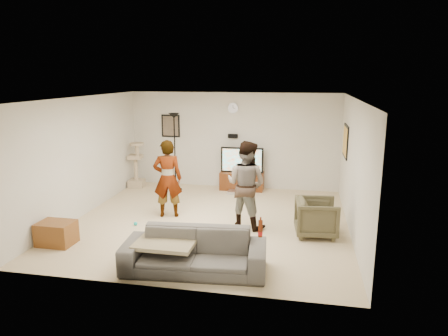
% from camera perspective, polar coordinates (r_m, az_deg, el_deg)
% --- Properties ---
extents(floor, '(5.50, 5.50, 0.02)m').
position_cam_1_polar(floor, '(8.51, -1.95, -7.46)').
color(floor, '#C5B18B').
rests_on(floor, ground).
extents(ceiling, '(5.50, 5.50, 0.02)m').
position_cam_1_polar(ceiling, '(8.00, -2.09, 9.74)').
color(ceiling, white).
rests_on(ceiling, wall_back).
extents(wall_back, '(5.50, 0.04, 2.50)m').
position_cam_1_polar(wall_back, '(10.81, 1.28, 3.82)').
color(wall_back, silver).
rests_on(wall_back, floor).
extents(wall_front, '(5.50, 0.04, 2.50)m').
position_cam_1_polar(wall_front, '(5.60, -8.41, -4.83)').
color(wall_front, silver).
rests_on(wall_front, floor).
extents(wall_left, '(0.04, 5.50, 2.50)m').
position_cam_1_polar(wall_left, '(9.17, -19.01, 1.50)').
color(wall_left, silver).
rests_on(wall_left, floor).
extents(wall_right, '(0.04, 5.50, 2.50)m').
position_cam_1_polar(wall_right, '(8.01, 17.52, 0.05)').
color(wall_right, silver).
rests_on(wall_right, floor).
extents(wall_clock, '(0.26, 0.04, 0.26)m').
position_cam_1_polar(wall_clock, '(10.68, 1.28, 8.30)').
color(wall_clock, white).
rests_on(wall_clock, wall_back).
extents(wall_speaker, '(0.25, 0.10, 0.10)m').
position_cam_1_polar(wall_speaker, '(10.73, 1.23, 4.45)').
color(wall_speaker, black).
rests_on(wall_speaker, wall_back).
extents(picture_back, '(0.42, 0.03, 0.52)m').
position_cam_1_polar(picture_back, '(11.16, -7.41, 5.81)').
color(picture_back, brown).
rests_on(picture_back, wall_back).
extents(picture_right, '(0.03, 0.78, 0.62)m').
position_cam_1_polar(picture_right, '(9.53, 16.49, 3.60)').
color(picture_right, gold).
rests_on(picture_right, wall_right).
extents(tv_stand, '(1.12, 0.45, 0.47)m').
position_cam_1_polar(tv_stand, '(10.74, 2.50, -1.79)').
color(tv_stand, '#48210D').
rests_on(tv_stand, floor).
extents(console_box, '(0.40, 0.30, 0.07)m').
position_cam_1_polar(console_box, '(10.43, 1.64, -3.36)').
color(console_box, silver).
rests_on(console_box, floor).
extents(tv, '(1.09, 0.08, 0.65)m').
position_cam_1_polar(tv, '(10.61, 2.53, 1.13)').
color(tv, black).
rests_on(tv, tv_stand).
extents(tv_screen, '(1.01, 0.01, 0.57)m').
position_cam_1_polar(tv_screen, '(10.57, 2.49, 1.08)').
color(tv_screen, '#24D7EC').
rests_on(tv_screen, tv).
extents(floor_lamp, '(0.32, 0.32, 2.00)m').
position_cam_1_polar(floor_lamp, '(10.60, -6.83, 2.17)').
color(floor_lamp, black).
rests_on(floor_lamp, floor).
extents(cat_tree, '(0.43, 0.43, 1.21)m').
position_cam_1_polar(cat_tree, '(11.14, -12.14, 0.43)').
color(cat_tree, tan).
rests_on(cat_tree, floor).
extents(person_left, '(0.67, 0.52, 1.64)m').
position_cam_1_polar(person_left, '(8.66, -7.82, -1.46)').
color(person_left, silver).
rests_on(person_left, floor).
extents(person_right, '(1.01, 0.90, 1.71)m').
position_cam_1_polar(person_right, '(7.99, 3.07, -2.30)').
color(person_right, '#39438A').
rests_on(person_right, floor).
extents(sofa, '(2.23, 1.03, 0.63)m').
position_cam_1_polar(sofa, '(6.38, -4.13, -11.46)').
color(sofa, '#504C48').
rests_on(sofa, floor).
extents(throw_blanket, '(0.91, 0.71, 0.06)m').
position_cam_1_polar(throw_blanket, '(6.46, -8.04, -10.17)').
color(throw_blanket, tan).
rests_on(throw_blanket, sofa).
extents(beer_bottle, '(0.06, 0.06, 0.25)m').
position_cam_1_polar(beer_bottle, '(6.04, 5.07, -8.38)').
color(beer_bottle, '#5F1F09').
rests_on(beer_bottle, sofa).
extents(armchair, '(0.83, 0.81, 0.69)m').
position_cam_1_polar(armchair, '(7.89, 12.70, -6.69)').
color(armchair, '#48432D').
rests_on(armchair, floor).
extents(side_table, '(0.62, 0.47, 0.41)m').
position_cam_1_polar(side_table, '(7.92, -22.21, -8.36)').
color(side_table, brown).
rests_on(side_table, floor).
extents(toy_ball, '(0.08, 0.08, 0.08)m').
position_cam_1_polar(toy_ball, '(8.45, -12.16, -7.55)').
color(toy_ball, '#12B2AE').
rests_on(toy_ball, floor).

